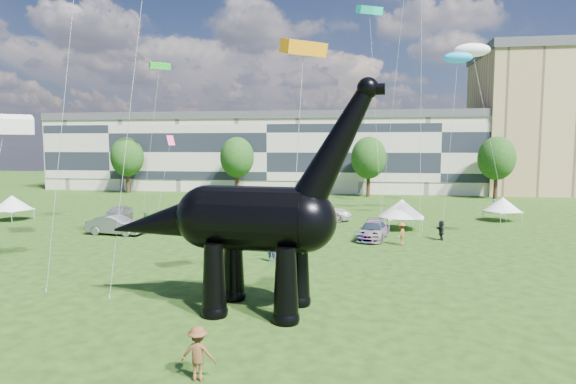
# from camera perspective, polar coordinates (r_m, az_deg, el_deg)

# --- Properties ---
(ground) EXTENTS (220.00, 220.00, 0.00)m
(ground) POSITION_cam_1_polar(r_m,az_deg,el_deg) (21.70, -10.26, -15.26)
(ground) COLOR #16330C
(ground) RESTS_ON ground
(terrace_row) EXTENTS (78.00, 11.00, 12.00)m
(terrace_row) POSITION_cam_1_polar(r_m,az_deg,el_deg) (82.50, -1.80, 4.42)
(terrace_row) COLOR beige
(terrace_row) RESTS_ON ground
(apartment_block) EXTENTS (28.00, 18.00, 22.00)m
(apartment_block) POSITION_cam_1_polar(r_m,az_deg,el_deg) (90.62, 30.27, 6.94)
(apartment_block) COLOR tan
(apartment_block) RESTS_ON ground
(tree_far_left) EXTENTS (5.20, 5.20, 9.44)m
(tree_far_left) POSITION_cam_1_polar(r_m,az_deg,el_deg) (80.94, -18.53, 4.32)
(tree_far_left) COLOR #382314
(tree_far_left) RESTS_ON ground
(tree_mid_left) EXTENTS (5.20, 5.20, 9.44)m
(tree_mid_left) POSITION_cam_1_polar(r_m,az_deg,el_deg) (74.55, -6.06, 4.49)
(tree_mid_left) COLOR #382314
(tree_mid_left) RESTS_ON ground
(tree_mid_right) EXTENTS (5.20, 5.20, 9.44)m
(tree_mid_right) POSITION_cam_1_polar(r_m,az_deg,el_deg) (72.21, 9.54, 4.41)
(tree_mid_right) COLOR #382314
(tree_mid_right) RESTS_ON ground
(tree_far_right) EXTENTS (5.20, 5.20, 9.44)m
(tree_far_right) POSITION_cam_1_polar(r_m,az_deg,el_deg) (74.75, 23.51, 4.06)
(tree_far_right) COLOR #382314
(tree_far_right) RESTS_ON ground
(dinosaur_sculpture) EXTENTS (13.46, 4.02, 10.96)m
(dinosaur_sculpture) POSITION_cam_1_polar(r_m,az_deg,el_deg) (22.35, -5.09, -3.57)
(dinosaur_sculpture) COLOR black
(dinosaur_sculpture) RESTS_ON ground
(car_silver) EXTENTS (2.76, 5.13, 1.66)m
(car_silver) POSITION_cam_1_polar(r_m,az_deg,el_deg) (51.15, -19.47, -2.43)
(car_silver) COLOR #B4B4B9
(car_silver) RESTS_ON ground
(car_grey) EXTENTS (5.13, 2.19, 1.65)m
(car_grey) POSITION_cam_1_polar(r_m,az_deg,el_deg) (43.99, -19.70, -3.72)
(car_grey) COLOR slate
(car_grey) RESTS_ON ground
(car_white) EXTENTS (6.11, 3.00, 1.67)m
(car_white) POSITION_cam_1_polar(r_m,az_deg,el_deg) (49.45, 4.08, -2.39)
(car_white) COLOR white
(car_white) RESTS_ON ground
(car_dark) EXTENTS (3.01, 5.30, 1.45)m
(car_dark) POSITION_cam_1_polar(r_m,az_deg,el_deg) (40.03, 10.01, -4.51)
(car_dark) COLOR #595960
(car_dark) RESTS_ON ground
(gazebo_near) EXTENTS (4.60, 4.60, 2.79)m
(gazebo_near) POSITION_cam_1_polar(r_m,az_deg,el_deg) (44.87, 13.33, -1.89)
(gazebo_near) COLOR silver
(gazebo_near) RESTS_ON ground
(gazebo_far) EXTENTS (4.62, 4.62, 2.43)m
(gazebo_far) POSITION_cam_1_polar(r_m,az_deg,el_deg) (53.24, 24.10, -1.35)
(gazebo_far) COLOR white
(gazebo_far) RESTS_ON ground
(gazebo_left) EXTENTS (4.28, 4.28, 2.59)m
(gazebo_left) POSITION_cam_1_polar(r_m,az_deg,el_deg) (56.49, -29.89, -1.12)
(gazebo_left) COLOR silver
(gazebo_left) RESTS_ON ground
(visitors) EXTENTS (46.23, 42.87, 1.81)m
(visitors) POSITION_cam_1_polar(r_m,az_deg,el_deg) (35.90, -1.58, -5.37)
(visitors) COLOR teal
(visitors) RESTS_ON ground
(kites) EXTENTS (61.38, 54.60, 31.54)m
(kites) POSITION_cam_1_polar(r_m,az_deg,el_deg) (49.15, 6.46, 16.00)
(kites) COLOR red
(kites) RESTS_ON ground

